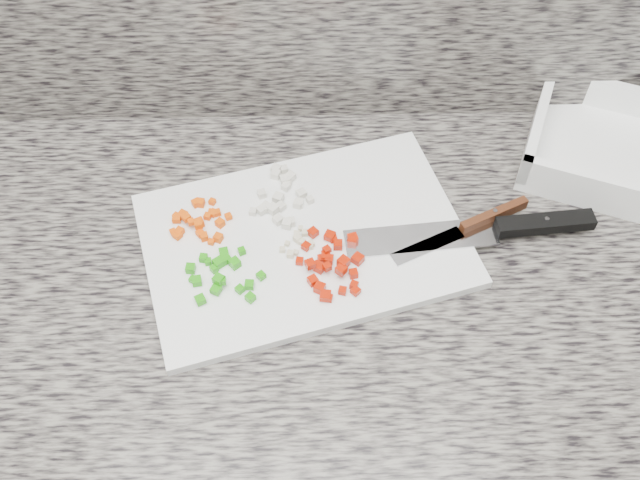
% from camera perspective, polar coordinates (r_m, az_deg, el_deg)
% --- Properties ---
extents(cabinet, '(3.92, 0.62, 0.86)m').
position_cam_1_polar(cabinet, '(1.31, -2.57, -14.42)').
color(cabinet, silver).
rests_on(cabinet, ground).
extents(countertop, '(3.96, 0.64, 0.04)m').
position_cam_1_polar(countertop, '(0.91, -3.60, -3.85)').
color(countertop, slate).
rests_on(countertop, cabinet).
extents(cutting_board, '(0.46, 0.37, 0.01)m').
position_cam_1_polar(cutting_board, '(0.92, -1.28, -0.00)').
color(cutting_board, white).
rests_on(cutting_board, countertop).
extents(carrot_pile, '(0.08, 0.08, 0.02)m').
position_cam_1_polar(carrot_pile, '(0.93, -9.68, 1.51)').
color(carrot_pile, '#E44D04').
rests_on(carrot_pile, cutting_board).
extents(onion_pile, '(0.09, 0.11, 0.01)m').
position_cam_1_polar(onion_pile, '(0.95, -3.11, 3.46)').
color(onion_pile, beige).
rests_on(onion_pile, cutting_board).
extents(green_pepper_pile, '(0.10, 0.08, 0.02)m').
position_cam_1_polar(green_pepper_pile, '(0.88, -7.90, -2.66)').
color(green_pepper_pile, '#22930D').
rests_on(green_pepper_pile, cutting_board).
extents(red_pepper_pile, '(0.09, 0.11, 0.02)m').
position_cam_1_polar(red_pepper_pile, '(0.88, 0.97, -1.87)').
color(red_pepper_pile, '#AA1602').
rests_on(red_pepper_pile, cutting_board).
extents(garlic_pile, '(0.04, 0.05, 0.01)m').
position_cam_1_polar(garlic_pile, '(0.90, -1.69, -0.15)').
color(garlic_pile, beige).
rests_on(garlic_pile, cutting_board).
extents(chef_knife, '(0.32, 0.06, 0.02)m').
position_cam_1_polar(chef_knife, '(0.94, 14.41, 0.92)').
color(chef_knife, silver).
rests_on(chef_knife, cutting_board).
extents(paring_knife, '(0.19, 0.10, 0.02)m').
position_cam_1_polar(paring_knife, '(0.94, 12.47, 1.34)').
color(paring_knife, silver).
rests_on(paring_knife, cutting_board).
extents(tray, '(0.33, 0.29, 0.06)m').
position_cam_1_polar(tray, '(1.08, 23.61, 6.21)').
color(tray, white).
rests_on(tray, countertop).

